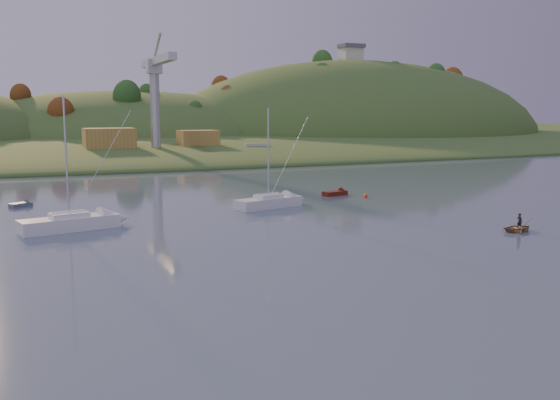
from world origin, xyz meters
name	(u,v)px	position (x,y,z in m)	size (l,w,h in m)	color
far_shore	(91,139)	(0.00, 230.00, 0.00)	(620.00, 220.00, 1.50)	#345321
shore_slope	(117,148)	(0.00, 165.00, 0.00)	(640.00, 150.00, 7.00)	#345321
hill_center	(126,141)	(10.00, 210.00, 0.00)	(140.00, 120.00, 36.00)	#345321
hill_right	(350,138)	(95.00, 195.00, 0.00)	(150.00, 130.00, 60.00)	#345321
hilltop_house	(351,52)	(95.00, 195.00, 33.40)	(9.00, 7.00, 6.45)	beige
hillside_trees	(108,145)	(0.00, 185.00, 0.00)	(280.00, 50.00, 32.00)	#2A4E1C
wharf	(167,153)	(5.00, 122.00, 1.20)	(42.00, 16.00, 2.40)	slate
shed_west	(109,139)	(-8.00, 123.00, 4.80)	(11.00, 8.00, 4.80)	#AA8438
shed_east	(198,139)	(13.00, 124.00, 4.40)	(9.00, 7.00, 4.00)	#AA8438
dock_crane	(156,83)	(2.00, 118.39, 17.17)	(3.20, 28.00, 20.30)	#B7B7BC
sailboat_near	(69,222)	(-23.51, 39.54, 0.80)	(9.54, 4.78, 12.70)	white
sailboat_far	(268,201)	(-0.82, 44.85, 0.75)	(8.73, 4.73, 11.60)	white
canoe	(519,228)	(15.59, 22.14, 0.32)	(2.20, 3.08, 0.64)	#8E6F4E
paddler	(519,224)	(15.59, 22.14, 0.75)	(0.55, 0.36, 1.50)	black
red_tender	(339,193)	(12.06, 51.15, 0.29)	(4.23, 2.20, 1.37)	#57180C
grey_dinghy	(25,204)	(-27.15, 57.42, 0.23)	(3.11, 2.58, 1.12)	slate
work_vessel	(256,152)	(25.76, 118.00, 1.18)	(13.64, 7.46, 3.32)	#505A69
buoy_0	(366,196)	(14.06, 47.60, 0.25)	(0.50, 0.50, 0.50)	#FF3A0D
buoy_1	(69,213)	(-22.86, 48.65, 0.25)	(0.50, 0.50, 0.50)	#FF3A0D
buoy_2	(69,213)	(-22.85, 48.06, 0.25)	(0.50, 0.50, 0.50)	#FF3A0D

